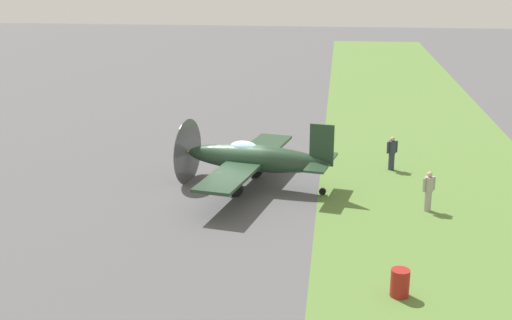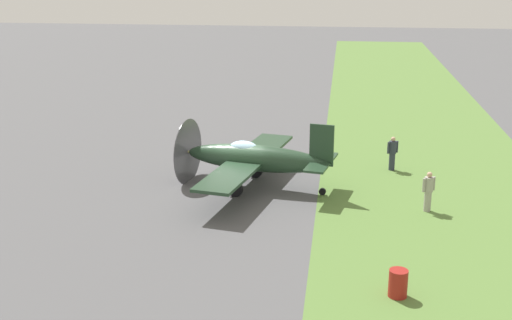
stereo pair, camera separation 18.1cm
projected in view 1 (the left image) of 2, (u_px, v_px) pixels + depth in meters
The scene contains 7 objects.
ground_plane at pixel (236, 185), 31.20m from camera, with size 160.00×160.00×0.00m, color #515154.
grass_verge at pixel (440, 193), 30.08m from camera, with size 120.00×11.00×0.01m, color #567A38.
airplane_lead at pixel (253, 158), 30.50m from camera, with size 9.64×7.69×3.41m.
ground_crew_chief at pixel (392, 152), 33.26m from camera, with size 0.38×0.56×1.73m.
ground_crew_mechanic at pixel (429, 190), 27.76m from camera, with size 0.39×0.55×1.73m.
fuel_drum at pixel (400, 283), 20.75m from camera, with size 0.60×0.60×0.90m, color maroon.
runway_marker_cone at pixel (326, 154), 35.39m from camera, with size 0.36×0.36×0.44m, color orange.
Camera 1 is at (-29.19, -4.63, 10.12)m, focal length 46.44 mm.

